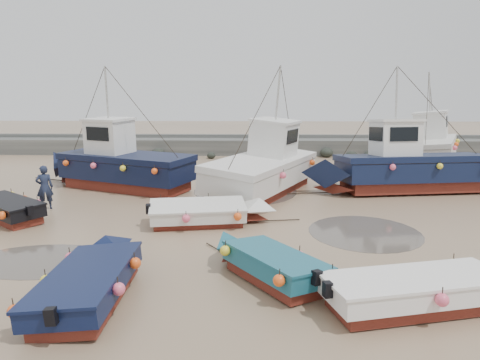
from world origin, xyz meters
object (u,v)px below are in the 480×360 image
Objects in this scene: dinghy_5 at (207,211)px; cabin_boat_0 at (117,163)px; dinghy_1 at (94,276)px; person at (46,209)px; dinghy_3 at (430,287)px; cabin_boat_1 at (266,167)px; cabin_boat_3 at (433,146)px; cabin_boat_2 at (402,166)px; dinghy_4 at (4,205)px; dinghy_2 at (266,259)px.

cabin_boat_0 is at bearing -150.15° from dinghy_5.
person is at bearing 119.62° from dinghy_1.
dinghy_3 and dinghy_5 have the same top height.
cabin_boat_1 is 5.57× the size of person.
dinghy_1 is 26.09m from cabin_boat_3.
person is (-9.63, -3.55, -1.30)m from cabin_boat_1.
cabin_boat_2 and cabin_boat_3 have the same top height.
dinghy_4 is at bearing -103.65° from dinghy_5.
cabin_boat_0 reaches higher than dinghy_1.
dinghy_3 is 3.47× the size of person.
dinghy_2 is at bearing -66.25° from cabin_boat_1.
dinghy_1 is 1.34× the size of dinghy_2.
dinghy_4 is 2.61× the size of person.
cabin_boat_3 is at bearing -37.86° from cabin_boat_2.
cabin_boat_3 is at bearing -20.14° from dinghy_4.
cabin_boat_0 and cabin_boat_3 have the same top height.
person is at bearing -125.32° from cabin_boat_3.
cabin_boat_3 is at bearing -173.89° from person.
dinghy_3 is 1.33× the size of dinghy_4.
dinghy_2 is at bearing 15.34° from dinghy_1.
cabin_boat_2 is at bearing -94.43° from cabin_boat_3.
dinghy_3 is 16.02m from dinghy_4.
dinghy_2 and dinghy_4 have the same top height.
dinghy_4 is (-10.34, 5.76, -0.01)m from dinghy_2.
dinghy_5 reaches higher than person.
dinghy_1 is 9.92m from person.
cabin_boat_3 is (11.41, 8.48, 0.04)m from cabin_boat_1.
cabin_boat_0 is 20.62m from cabin_boat_3.
dinghy_4 is at bearing 98.83° from cabin_boat_2.
dinghy_5 is 0.55× the size of cabin_boat_2.
cabin_boat_2 is at bearing -67.84° from cabin_boat_0.
cabin_boat_1 is (2.39, 5.67, 0.76)m from dinghy_5.
dinghy_4 is at bearing 33.43° from person.
dinghy_1 is 1.09× the size of dinghy_5.
dinghy_1 is 9.23m from dinghy_4.
cabin_boat_0 is at bearing -133.35° from cabin_boat_3.
dinghy_2 is 13.89m from cabin_boat_0.
cabin_boat_2 reaches higher than dinghy_4.
dinghy_2 is 0.49× the size of cabin_boat_0.
cabin_boat_3 reaches higher than person.
cabin_boat_1 reaches higher than dinghy_5.
cabin_boat_2 reaches higher than dinghy_2.
cabin_boat_3 is 24.27m from person.
person is (-9.35, 7.30, -0.56)m from dinghy_2.
cabin_boat_0 is (-7.47, 11.69, 0.78)m from dinghy_2.
cabin_boat_1 is 10.35m from person.
dinghy_5 is 7.57m from person.
cabin_boat_1 is at bearing 53.93° from dinghy_2.
dinghy_4 is at bearing 178.13° from cabin_boat_0.
dinghy_4 is 0.51× the size of cabin_boat_0.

